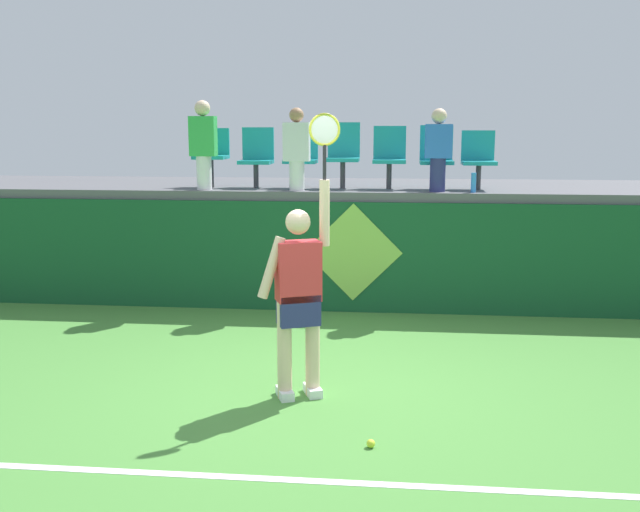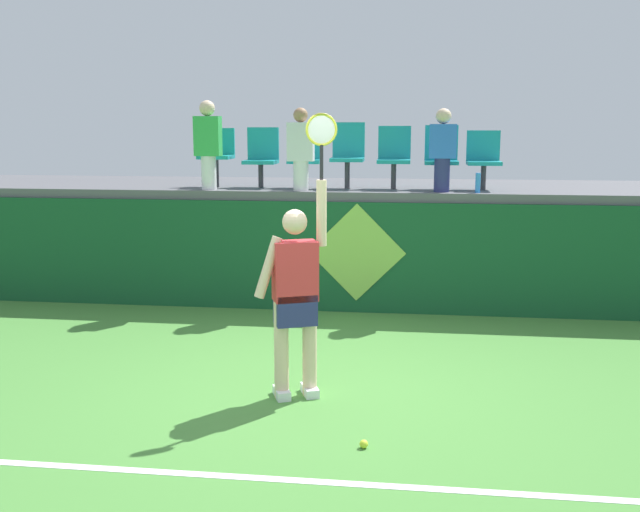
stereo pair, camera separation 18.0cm
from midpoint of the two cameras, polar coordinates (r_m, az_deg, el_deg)
name	(u,v)px [view 1 (the left image)]	position (r m, az deg, el deg)	size (l,w,h in m)	color
ground_plane	(316,393)	(6.78, -1.09, -10.67)	(40.00, 40.00, 0.00)	#478438
court_back_wall	(341,256)	(9.51, 1.12, -0.02)	(13.23, 0.20, 1.44)	#144C28
spectator_platform	(347,189)	(10.59, 1.67, 5.30)	(13.23, 2.49, 0.12)	#56565B
court_baseline_stripe	(290,480)	(5.27, -3.38, -17.10)	(11.91, 0.08, 0.01)	white
tennis_player	(299,292)	(6.43, -2.46, -2.86)	(0.72, 0.38, 2.52)	white
tennis_ball	(371,443)	(5.72, 3.07, -14.46)	(0.07, 0.07, 0.07)	#D1E533
water_bottle	(474,183)	(9.51, 11.40, 5.65)	(0.07, 0.07, 0.25)	#338CE5
stadium_chair_0	(212,153)	(10.27, -8.96, 7.97)	(0.44, 0.42, 0.81)	#38383D
stadium_chair_1	(257,155)	(10.14, -5.48, 7.85)	(0.44, 0.42, 0.82)	#38383D
stadium_chair_2	(301,156)	(10.03, -2.01, 7.82)	(0.44, 0.42, 0.78)	#38383D
stadium_chair_3	(343,152)	(9.97, 1.31, 8.11)	(0.44, 0.42, 0.89)	#38383D
stadium_chair_4	(389,155)	(9.94, 4.94, 7.91)	(0.44, 0.42, 0.84)	#38383D
stadium_chair_5	(436,155)	(9.95, 8.59, 7.83)	(0.44, 0.42, 0.85)	#38383D
stadium_chair_6	(478,157)	(9.99, 11.79, 7.58)	(0.44, 0.42, 0.78)	#38383D
spectator_0	(297,148)	(9.59, -2.39, 8.45)	(0.34, 0.20, 1.07)	white
spectator_1	(438,148)	(9.54, 8.72, 8.33)	(0.34, 0.20, 1.06)	navy
spectator_2	(203,143)	(9.84, -9.65, 8.72)	(0.34, 0.20, 1.17)	white
wall_signage_mount	(353,312)	(9.56, 2.03, -4.40)	(1.27, 0.01, 1.43)	#144C28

